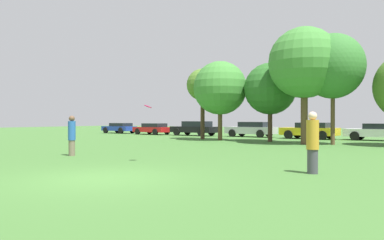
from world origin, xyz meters
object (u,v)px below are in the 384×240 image
parked_car_red (153,129)px  parked_car_yellow (310,130)px  frisbee (148,107)px  person_thrower (72,135)px  person_catcher (313,142)px  parked_car_blue (119,128)px  tree_4 (333,66)px  tree_3 (304,63)px  parked_car_black (195,128)px  parked_car_white (379,131)px  parked_car_silver (251,129)px  tree_0 (203,85)px  tree_1 (220,88)px  tree_2 (270,89)px

parked_car_red → parked_car_yellow: bearing=-176.2°
frisbee → person_thrower: bearing=178.8°
person_catcher → parked_car_blue: 32.98m
parked_car_yellow → tree_4: bearing=120.5°
parked_car_blue → parked_car_red: size_ratio=1.01×
frisbee → parked_car_yellow: frisbee is taller
person_thrower → tree_3: (5.90, 12.67, 4.11)m
parked_car_blue → parked_car_black: (10.16, -0.44, 0.11)m
parked_car_white → person_catcher: bearing=95.6°
person_catcher → person_thrower: bearing=0.0°
parked_car_blue → parked_car_silver: size_ratio=0.90×
parked_car_silver → parked_car_white: parked_car_silver is taller
tree_0 → parked_car_silver: size_ratio=1.23×
tree_0 → person_thrower: bearing=-80.3°
person_catcher → frisbee: bearing=2.2°
tree_3 → parked_car_white: tree_3 is taller
person_catcher → parked_car_blue: bearing=-38.0°
tree_4 → parked_car_white: tree_4 is taller
person_thrower → tree_1: 14.01m
parked_car_black → parked_car_silver: 5.53m
person_catcher → parked_car_black: bearing=-50.9°
tree_4 → parked_car_yellow: 7.93m
tree_0 → parked_car_silver: 6.80m
tree_1 → tree_2: tree_1 is taller
parked_car_black → parked_car_yellow: 10.77m
person_catcher → tree_4: bearing=-80.7°
person_catcher → parked_car_yellow: (-5.69, 19.05, -0.21)m
parked_car_blue → tree_4: bearing=168.0°
tree_3 → tree_4: (1.53, 0.64, -0.24)m
frisbee → parked_car_white: 20.43m
frisbee → tree_1: tree_1 is taller
tree_1 → parked_car_white: (9.70, 6.02, -3.14)m
tree_3 → parked_car_yellow: size_ratio=1.65×
person_thrower → tree_1: tree_1 is taller
tree_2 → parked_car_black: tree_2 is taller
frisbee → parked_car_silver: bearing=104.6°
person_catcher → parked_car_yellow: 19.88m
tree_2 → parked_car_blue: (-19.68, 5.53, -3.02)m
person_thrower → frisbee: bearing=-3.0°
parked_car_blue → parked_car_silver: 15.66m
person_thrower → person_catcher: person_catcher is taller
person_thrower → parked_car_silver: person_thrower is taller
tree_1 → parked_car_black: tree_1 is taller
tree_3 → parked_car_yellow: bearing=103.5°
person_thrower → tree_4: 15.73m
tree_0 → parked_car_blue: 15.63m
parked_car_blue → parked_car_white: parked_car_white is taller
person_thrower → person_catcher: 9.99m
tree_1 → parked_car_silver: tree_1 is taller
tree_2 → tree_4: (4.39, -0.94, 1.11)m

